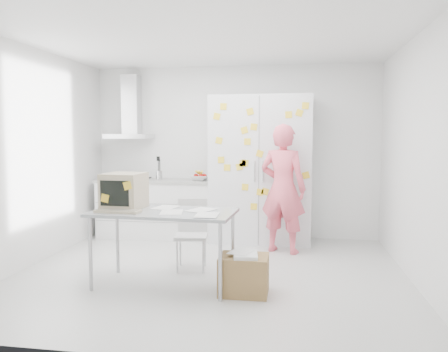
# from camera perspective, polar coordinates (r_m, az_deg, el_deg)

# --- Properties ---
(floor) EXTENTS (4.50, 4.00, 0.02)m
(floor) POSITION_cam_1_polar(r_m,az_deg,el_deg) (5.24, -1.79, -12.69)
(floor) COLOR silver
(floor) RESTS_ON ground
(walls) EXTENTS (4.52, 4.01, 2.70)m
(walls) POSITION_cam_1_polar(r_m,az_deg,el_deg) (5.70, -0.45, 2.69)
(walls) COLOR white
(walls) RESTS_ON ground
(ceiling) EXTENTS (4.50, 4.00, 0.02)m
(ceiling) POSITION_cam_1_polar(r_m,az_deg,el_deg) (5.11, -1.88, 17.65)
(ceiling) COLOR white
(ceiling) RESTS_ON walls
(counter_run) EXTENTS (1.84, 0.63, 1.28)m
(counter_run) POSITION_cam_1_polar(r_m,az_deg,el_deg) (7.03, -8.79, -4.11)
(counter_run) COLOR white
(counter_run) RESTS_ON ground
(range_hood) EXTENTS (0.70, 0.48, 1.01)m
(range_hood) POSITION_cam_1_polar(r_m,az_deg,el_deg) (7.23, -12.06, 7.92)
(range_hood) COLOR silver
(range_hood) RESTS_ON walls
(tall_cabinet) EXTENTS (1.50, 0.68, 2.20)m
(tall_cabinet) POSITION_cam_1_polar(r_m,az_deg,el_deg) (6.61, 4.80, 0.84)
(tall_cabinet) COLOR silver
(tall_cabinet) RESTS_ON ground
(person) EXTENTS (0.75, 0.61, 1.77)m
(person) POSITION_cam_1_polar(r_m,az_deg,el_deg) (6.04, 7.71, -1.65)
(person) COLOR #F76074
(person) RESTS_ON ground
(desk) EXTENTS (1.54, 0.83, 1.20)m
(desk) POSITION_cam_1_polar(r_m,az_deg,el_deg) (4.81, -11.18, -3.14)
(desk) COLOR gray
(desk) RESTS_ON ground
(chair) EXTENTS (0.43, 0.43, 0.84)m
(chair) POSITION_cam_1_polar(r_m,az_deg,el_deg) (5.35, -4.23, -6.95)
(chair) COLOR silver
(chair) RESTS_ON ground
(cardboard_box) EXTENTS (0.49, 0.40, 0.43)m
(cardboard_box) POSITION_cam_1_polar(r_m,az_deg,el_deg) (4.55, 2.61, -12.67)
(cardboard_box) COLOR olive
(cardboard_box) RESTS_ON ground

